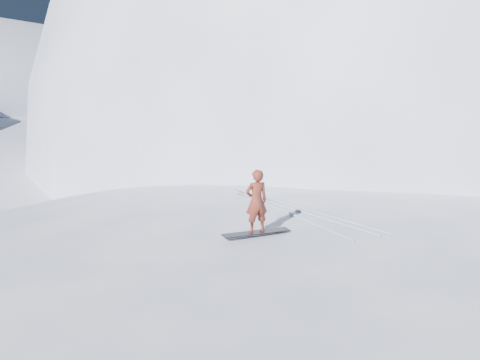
% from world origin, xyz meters
% --- Properties ---
extents(ground, '(400.00, 400.00, 0.00)m').
position_xyz_m(ground, '(0.00, 0.00, 0.00)').
color(ground, white).
rests_on(ground, ground).
extents(near_ridge, '(36.00, 28.00, 4.80)m').
position_xyz_m(near_ridge, '(1.00, 3.00, 0.00)').
color(near_ridge, white).
rests_on(near_ridge, ground).
extents(summit_peak, '(60.00, 56.00, 56.00)m').
position_xyz_m(summit_peak, '(22.00, 26.00, 0.00)').
color(summit_peak, white).
rests_on(summit_peak, ground).
extents(peak_shoulder, '(28.00, 24.00, 18.00)m').
position_xyz_m(peak_shoulder, '(10.00, 20.00, 0.00)').
color(peak_shoulder, white).
rests_on(peak_shoulder, ground).
extents(wind_bumps, '(16.00, 14.40, 1.00)m').
position_xyz_m(wind_bumps, '(-0.56, 2.12, 0.00)').
color(wind_bumps, white).
rests_on(wind_bumps, ground).
extents(snowboard, '(1.67, 0.34, 0.03)m').
position_xyz_m(snowboard, '(-3.19, 2.60, 2.41)').
color(snowboard, black).
rests_on(snowboard, near_ridge).
extents(snowboarder, '(0.56, 0.37, 1.51)m').
position_xyz_m(snowboarder, '(-3.19, 2.60, 3.18)').
color(snowboarder, maroon).
rests_on(snowboarder, snowboard).
extents(board_tracks, '(1.76, 5.98, 0.04)m').
position_xyz_m(board_tracks, '(-1.30, 4.20, 2.42)').
color(board_tracks, silver).
rests_on(board_tracks, ground).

